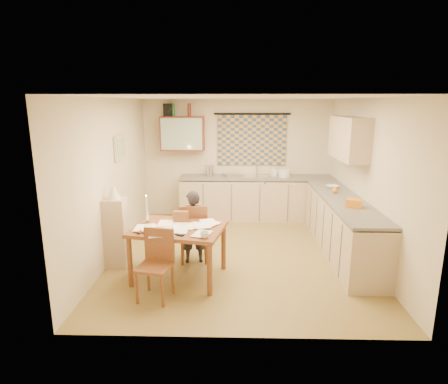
{
  "coord_description": "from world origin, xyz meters",
  "views": [
    {
      "loc": [
        -0.08,
        -5.75,
        2.42
      ],
      "look_at": [
        -0.24,
        0.2,
        1.0
      ],
      "focal_mm": 30.0,
      "sensor_mm": 36.0,
      "label": 1
    }
  ],
  "objects_px": {
    "person": "(193,227)",
    "counter_right": "(342,226)",
    "shelf_stand": "(116,233)",
    "counter_back": "(259,198)",
    "chair_far": "(194,243)",
    "stove": "(360,249)",
    "dining_table": "(179,252)"
  },
  "relations": [
    {
      "from": "counter_back",
      "to": "counter_right",
      "type": "distance_m",
      "value": 2.2
    },
    {
      "from": "stove",
      "to": "shelf_stand",
      "type": "distance_m",
      "value": 3.56
    },
    {
      "from": "dining_table",
      "to": "person",
      "type": "xyz_separation_m",
      "value": [
        0.14,
        0.54,
        0.19
      ]
    },
    {
      "from": "stove",
      "to": "person",
      "type": "relative_size",
      "value": 0.76
    },
    {
      "from": "chair_far",
      "to": "shelf_stand",
      "type": "xyz_separation_m",
      "value": [
        -1.15,
        -0.2,
        0.24
      ]
    },
    {
      "from": "shelf_stand",
      "to": "chair_far",
      "type": "bearing_deg",
      "value": 10.13
    },
    {
      "from": "stove",
      "to": "dining_table",
      "type": "relative_size",
      "value": 0.63
    },
    {
      "from": "counter_right",
      "to": "shelf_stand",
      "type": "relative_size",
      "value": 2.81
    },
    {
      "from": "counter_right",
      "to": "stove",
      "type": "height_order",
      "value": "counter_right"
    },
    {
      "from": "person",
      "to": "counter_right",
      "type": "bearing_deg",
      "value": -177.74
    },
    {
      "from": "counter_back",
      "to": "shelf_stand",
      "type": "distance_m",
      "value": 3.34
    },
    {
      "from": "counter_back",
      "to": "chair_far",
      "type": "relative_size",
      "value": 3.55
    },
    {
      "from": "person",
      "to": "shelf_stand",
      "type": "bearing_deg",
      "value": -0.43
    },
    {
      "from": "chair_far",
      "to": "person",
      "type": "height_order",
      "value": "person"
    },
    {
      "from": "counter_back",
      "to": "dining_table",
      "type": "distance_m",
      "value": 3.09
    },
    {
      "from": "dining_table",
      "to": "counter_back",
      "type": "bearing_deg",
      "value": 76.29
    },
    {
      "from": "counter_back",
      "to": "counter_right",
      "type": "bearing_deg",
      "value": -55.45
    },
    {
      "from": "stove",
      "to": "chair_far",
      "type": "xyz_separation_m",
      "value": [
        -2.39,
        0.54,
        -0.14
      ]
    },
    {
      "from": "dining_table",
      "to": "chair_far",
      "type": "bearing_deg",
      "value": 86.96
    },
    {
      "from": "stove",
      "to": "chair_far",
      "type": "height_order",
      "value": "chair_far"
    },
    {
      "from": "chair_far",
      "to": "counter_back",
      "type": "bearing_deg",
      "value": -123.25
    },
    {
      "from": "chair_far",
      "to": "shelf_stand",
      "type": "bearing_deg",
      "value": 4.26
    },
    {
      "from": "counter_back",
      "to": "chair_far",
      "type": "xyz_separation_m",
      "value": [
        -1.15,
        -2.22,
        -0.16
      ]
    },
    {
      "from": "counter_back",
      "to": "person",
      "type": "relative_size",
      "value": 2.89
    },
    {
      "from": "counter_back",
      "to": "shelf_stand",
      "type": "relative_size",
      "value": 3.15
    },
    {
      "from": "dining_table",
      "to": "chair_far",
      "type": "height_order",
      "value": "chair_far"
    },
    {
      "from": "dining_table",
      "to": "stove",
      "type": "bearing_deg",
      "value": 12.21
    },
    {
      "from": "counter_right",
      "to": "shelf_stand",
      "type": "xyz_separation_m",
      "value": [
        -3.54,
        -0.61,
        0.07
      ]
    },
    {
      "from": "chair_far",
      "to": "stove",
      "type": "bearing_deg",
      "value": 161.52
    },
    {
      "from": "person",
      "to": "shelf_stand",
      "type": "relative_size",
      "value": 1.09
    },
    {
      "from": "dining_table",
      "to": "person",
      "type": "distance_m",
      "value": 0.59
    },
    {
      "from": "counter_back",
      "to": "chair_far",
      "type": "distance_m",
      "value": 2.5
    }
  ]
}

